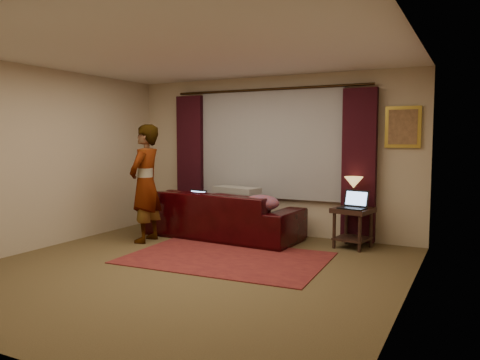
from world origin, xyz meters
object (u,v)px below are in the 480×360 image
Objects in this scene: tiffany_lamp at (353,192)px; person at (145,183)px; sofa at (222,206)px; end_table at (353,228)px; laptop_sofa at (193,198)px; laptop_table at (352,200)px.

person is at bearing -158.18° from tiffany_lamp.
end_table is at bearing -170.41° from sofa.
end_table is 0.53m from tiffany_lamp.
laptop_sofa is 2.50m from tiffany_lamp.
person reaches higher than laptop_table.
end_table is at bearing -76.58° from tiffany_lamp.
laptop_sofa is at bearing 132.87° from person.
tiffany_lamp is 0.27m from laptop_table.
tiffany_lamp is at bearing 17.66° from laptop_sofa.
person is at bearing -160.76° from end_table.
person reaches higher than end_table.
laptop_sofa is at bearing 29.64° from sofa.
end_table is 1.33× the size of tiffany_lamp.
sofa is at bearing -173.62° from end_table.
laptop_sofa is 2.52m from end_table.
sofa is at bearing -169.68° from tiffany_lamp.
sofa is at bearing -164.76° from laptop_table.
end_table is 1.50× the size of laptop_table.
tiffany_lamp is 3.13m from person.
person is (-2.91, -1.16, 0.09)m from tiffany_lamp.
sofa is 6.50× the size of laptop_table.
tiffany_lamp is at bearing 112.61° from laptop_table.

